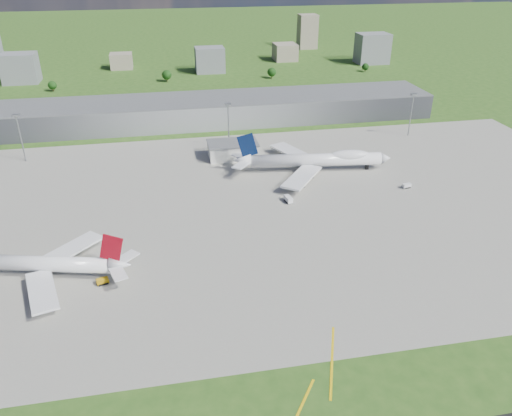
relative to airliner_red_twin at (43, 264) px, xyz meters
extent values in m
plane|color=#2B5119|center=(70.82, 147.33, -4.72)|extent=(1400.00, 1400.00, 0.00)
cube|color=gray|center=(80.82, 37.33, -4.68)|extent=(360.00, 190.00, 0.08)
cube|color=gray|center=(70.82, 162.33, 2.78)|extent=(300.00, 42.00, 15.00)
cube|color=silver|center=(80.82, 97.33, -0.72)|extent=(26.00, 16.00, 8.00)
cylinder|color=gray|center=(-29.18, 112.33, 7.78)|extent=(0.70, 0.70, 25.00)
cube|color=gray|center=(-29.18, 112.33, 20.58)|extent=(3.50, 2.00, 1.20)
cylinder|color=gray|center=(80.82, 112.33, 7.78)|extent=(0.70, 0.70, 25.00)
cube|color=gray|center=(80.82, 112.33, 20.58)|extent=(3.50, 2.00, 1.20)
cylinder|color=gray|center=(190.82, 112.33, 7.78)|extent=(0.70, 0.70, 25.00)
cube|color=gray|center=(190.82, 112.33, 20.58)|extent=(3.50, 2.00, 1.20)
cylinder|color=white|center=(-2.39, 0.60, 0.27)|extent=(52.37, 18.03, 5.44)
cone|color=white|center=(26.66, -6.66, 0.99)|extent=(8.36, 7.04, 5.44)
cube|color=maroon|center=(-4.15, 1.04, -1.42)|extent=(42.40, 12.62, 1.18)
cube|color=white|center=(1.96, -13.82, -1.37)|extent=(14.34, 24.93, 0.82)
cube|color=white|center=(8.23, 11.28, -1.37)|extent=(22.26, 22.64, 0.82)
cube|color=maroon|center=(24.46, -6.11, 7.53)|extent=(8.88, 2.63, 10.96)
cylinder|color=#38383D|center=(0.64, -9.98, -3.09)|extent=(5.54, 4.03, 2.90)
cylinder|color=#38383D|center=(5.26, 8.51, -3.09)|extent=(5.54, 4.03, 2.90)
cube|color=black|center=(1.90, -4.68, -3.59)|extent=(1.67, 1.41, 2.27)
cube|color=black|center=(3.88, 3.24, -3.59)|extent=(1.67, 1.41, 2.27)
cylinder|color=white|center=(119.77, 71.17, 1.17)|extent=(66.76, 14.72, 6.64)
cone|color=white|center=(155.41, 66.78, 1.17)|extent=(6.13, 7.25, 6.64)
cone|color=white|center=(82.55, 75.76, 2.03)|extent=(9.32, 7.64, 6.64)
cube|color=navy|center=(121.90, 70.91, -0.89)|extent=(54.41, 9.37, 1.39)
ellipsoid|color=white|center=(136.92, 69.06, 3.17)|extent=(21.91, 9.20, 5.98)
cube|color=white|center=(112.22, 88.49, -0.76)|extent=(20.55, 31.29, 0.96)
cube|color=white|center=(108.24, 56.20, -0.76)|extent=(25.71, 29.68, 0.96)
cube|color=#08173C|center=(85.21, 75.43, 9.85)|extent=(10.66, 1.84, 12.95)
cylinder|color=#38383D|center=(115.43, 81.42, -2.79)|extent=(6.27, 4.12, 3.43)
cylinder|color=#38383D|center=(110.60, 92.82, -2.79)|extent=(6.27, 4.12, 3.43)
cylinder|color=#38383D|center=(113.07, 62.28, -2.79)|extent=(6.27, 4.12, 3.43)
cylinder|color=#38383D|center=(105.62, 52.40, -2.79)|extent=(6.27, 4.12, 3.43)
cube|color=black|center=(113.98, 76.74, -3.38)|extent=(1.86, 1.49, 2.68)
cube|color=black|center=(112.80, 67.17, -3.38)|extent=(1.86, 1.49, 2.68)
cube|color=black|center=(146.36, 67.89, -3.38)|extent=(1.86, 1.49, 2.68)
cube|color=#BA870A|center=(20.26, -8.77, -3.51)|extent=(4.42, 3.29, 1.57)
cube|color=black|center=(20.26, -8.77, -4.29)|extent=(3.89, 3.23, 0.70)
cube|color=white|center=(97.43, 39.08, -3.13)|extent=(3.24, 5.63, 2.33)
cube|color=black|center=(97.43, 39.08, -4.29)|extent=(3.21, 4.87, 0.70)
cube|color=silver|center=(156.48, 42.95, -3.38)|extent=(4.38, 2.62, 1.82)
cube|color=black|center=(156.48, 42.95, -4.29)|extent=(3.79, 2.60, 0.70)
cube|color=slate|center=(-69.18, 297.33, 7.28)|extent=(28.00, 22.00, 24.00)
cube|color=gray|center=(10.82, 337.33, 2.28)|extent=(20.00, 18.00, 14.00)
cube|color=slate|center=(90.82, 307.33, 6.28)|extent=(26.00, 20.00, 22.00)
cube|color=gray|center=(170.82, 347.33, 3.28)|extent=(22.00, 24.00, 16.00)
cube|color=slate|center=(250.82, 317.33, 9.28)|extent=(30.00, 22.00, 28.00)
cube|color=gray|center=(210.82, 407.33, 13.28)|extent=(20.00, 18.00, 36.00)
cylinder|color=#382314|center=(-39.18, 262.33, -3.22)|extent=(0.70, 0.70, 3.00)
sphere|color=black|center=(-39.18, 262.33, 0.15)|extent=(6.75, 6.75, 6.75)
cylinder|color=#382314|center=(50.82, 277.33, -2.92)|extent=(0.70, 0.70, 3.60)
sphere|color=black|center=(50.82, 277.33, 1.13)|extent=(8.10, 8.10, 8.10)
cylinder|color=#382314|center=(140.82, 272.33, -3.02)|extent=(0.70, 0.70, 3.40)
sphere|color=black|center=(140.82, 272.33, 0.80)|extent=(7.65, 7.65, 7.65)
cylinder|color=#382314|center=(230.82, 282.33, -3.32)|extent=(0.70, 0.70, 2.80)
sphere|color=black|center=(230.82, 282.33, -0.17)|extent=(6.30, 6.30, 6.30)
camera|label=1|loc=(45.86, -154.81, 97.53)|focal=35.00mm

